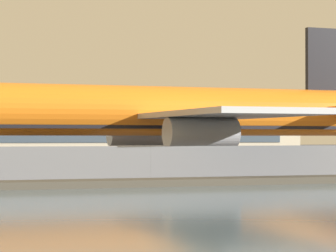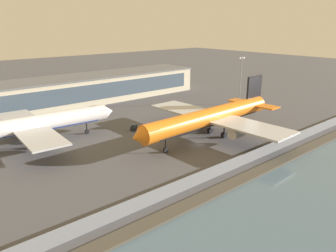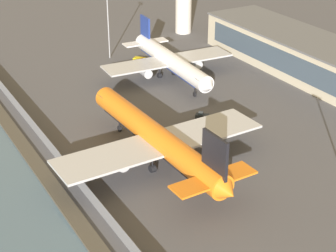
{
  "view_description": "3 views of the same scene",
  "coord_description": "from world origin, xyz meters",
  "views": [
    {
      "loc": [
        -17.65,
        -74.08,
        3.45
      ],
      "look_at": [
        7.68,
        3.35,
        4.58
      ],
      "focal_mm": 85.0,
      "sensor_mm": 36.0,
      "label": 1
    },
    {
      "loc": [
        -58.81,
        -56.81,
        30.85
      ],
      "look_at": [
        -2.93,
        9.05,
        3.5
      ],
      "focal_mm": 35.0,
      "sensor_mm": 36.0,
      "label": 2
    },
    {
      "loc": [
        95.74,
        -47.09,
        59.57
      ],
      "look_at": [
        1.84,
        7.17,
        5.13
      ],
      "focal_mm": 60.0,
      "sensor_mm": 36.0,
      "label": 3
    }
  ],
  "objects": [
    {
      "name": "shoreline_seawall",
      "position": [
        0.0,
        -20.5,
        0.25
      ],
      "size": [
        320.0,
        3.0,
        0.5
      ],
      "color": "#474238",
      "rests_on": "ground"
    },
    {
      "name": "cargo_jet_orange",
      "position": [
        6.76,
        1.73,
        5.85
      ],
      "size": [
        52.66,
        45.03,
        15.33
      ],
      "color": "orange",
      "rests_on": "ground"
    },
    {
      "name": "terminal_building",
      "position": [
        -2.07,
        63.98,
        5.31
      ],
      "size": [
        103.96,
        19.28,
        10.6
      ],
      "color": "#BCB299",
      "rests_on": "ground"
    },
    {
      "name": "perimeter_fence",
      "position": [
        0.0,
        -16.0,
        1.38
      ],
      "size": [
        280.0,
        0.1,
        2.76
      ],
      "color": "slate",
      "rests_on": "ground"
    },
    {
      "name": "ground_plane",
      "position": [
        0.0,
        0.0,
        0.0
      ],
      "size": [
        500.0,
        500.0,
        0.0
      ],
      "primitive_type": "plane",
      "color": "#4C4C51"
    },
    {
      "name": "baggage_tug",
      "position": [
        -6.1,
        21.29,
        0.81
      ],
      "size": [
        3.37,
        3.42,
        1.8
      ],
      "color": "#1E2328",
      "rests_on": "ground"
    }
  ]
}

